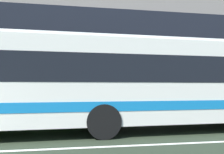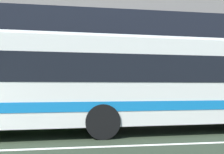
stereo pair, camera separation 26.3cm
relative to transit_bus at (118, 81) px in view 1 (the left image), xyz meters
The scene contains 2 objects.
apartment_block_right 14.34m from the transit_bus, 72.63° to the left, with size 22.80×11.80×9.65m.
transit_bus is the anchor object (origin of this frame).
Camera 1 is at (3.64, -6.27, 1.47)m, focal length 40.71 mm.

